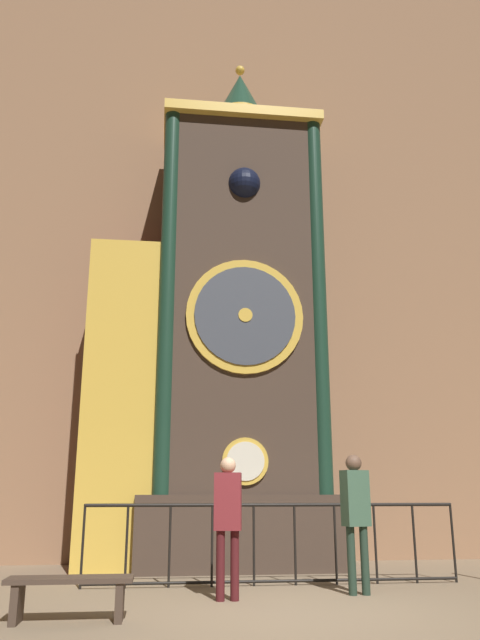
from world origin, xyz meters
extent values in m
plane|color=#847056|center=(0.00, 0.00, 0.00)|extent=(28.00, 28.00, 0.00)
cube|color=#936B4C|center=(0.00, 5.47, 7.84)|extent=(24.00, 0.30, 15.68)
cube|color=#423328|center=(-0.08, 4.24, 0.62)|extent=(3.66, 1.61, 1.25)
cube|color=#423328|center=(-0.08, 4.24, 4.96)|extent=(2.93, 1.40, 7.42)
cube|color=gold|center=(-0.08, 4.13, 8.57)|extent=(3.16, 1.54, 0.20)
cylinder|color=gold|center=(-0.08, 3.51, 1.80)|extent=(0.79, 0.05, 0.79)
cylinder|color=silver|center=(-0.08, 3.48, 1.80)|extent=(0.65, 0.03, 0.65)
cylinder|color=gold|center=(-0.08, 3.51, 4.37)|extent=(2.14, 0.07, 2.14)
cylinder|color=#3D424C|center=(-0.08, 3.46, 4.37)|extent=(1.84, 0.04, 1.84)
cylinder|color=gold|center=(-0.08, 3.44, 4.37)|extent=(0.26, 0.03, 0.26)
cube|color=black|center=(-0.08, 4.03, 7.04)|extent=(0.79, 0.42, 0.79)
sphere|color=black|center=(-0.08, 3.59, 7.04)|extent=(0.63, 0.63, 0.63)
cylinder|color=#193828|center=(-1.48, 3.63, 4.96)|extent=(0.31, 0.31, 7.42)
cylinder|color=#193828|center=(1.33, 3.63, 4.96)|extent=(0.31, 0.31, 7.42)
cylinder|color=gold|center=(-0.08, 4.24, 8.82)|extent=(1.00, 1.00, 0.30)
cone|color=#1C3D2C|center=(-0.08, 4.24, 9.47)|extent=(0.95, 0.95, 1.00)
sphere|color=gold|center=(-0.08, 4.24, 10.10)|extent=(0.20, 0.20, 0.20)
cube|color=maroon|center=(-2.23, 4.29, 2.89)|extent=(1.28, 1.19, 5.79)
cube|color=gold|center=(-2.23, 3.68, 2.89)|extent=(1.35, 0.06, 5.79)
cylinder|color=black|center=(-2.55, 2.24, 0.57)|extent=(0.04, 0.04, 1.13)
cylinder|color=black|center=(-1.95, 2.24, 0.57)|extent=(0.04, 0.04, 1.13)
cylinder|color=black|center=(-1.34, 2.24, 0.57)|extent=(0.04, 0.04, 1.13)
cylinder|color=black|center=(-0.73, 2.24, 0.57)|extent=(0.04, 0.04, 1.13)
cylinder|color=black|center=(-0.12, 2.24, 0.57)|extent=(0.04, 0.04, 1.13)
cylinder|color=black|center=(0.49, 2.24, 0.57)|extent=(0.04, 0.04, 1.13)
cylinder|color=black|center=(1.10, 2.24, 0.57)|extent=(0.04, 0.04, 1.13)
cylinder|color=black|center=(1.70, 2.24, 0.57)|extent=(0.04, 0.04, 1.13)
cylinder|color=black|center=(2.31, 2.24, 0.57)|extent=(0.04, 0.04, 1.13)
cylinder|color=black|center=(2.92, 2.24, 0.57)|extent=(0.04, 0.04, 1.13)
cylinder|color=black|center=(0.18, 2.24, 1.11)|extent=(5.48, 0.05, 0.05)
cylinder|color=black|center=(0.18, 2.24, 0.06)|extent=(5.48, 0.04, 0.04)
cylinder|color=#461518|center=(-0.72, 1.04, 0.41)|extent=(0.11, 0.11, 0.83)
cylinder|color=#461518|center=(-0.54, 1.04, 0.41)|extent=(0.11, 0.11, 0.83)
cube|color=maroon|center=(-0.63, 1.04, 1.18)|extent=(0.38, 0.28, 0.71)
sphere|color=tan|center=(-0.63, 1.04, 1.63)|extent=(0.21, 0.21, 0.21)
cylinder|color=#213427|center=(1.04, 1.27, 0.43)|extent=(0.11, 0.11, 0.85)
cylinder|color=#213427|center=(1.22, 1.27, 0.43)|extent=(0.11, 0.11, 0.85)
cube|color=#385642|center=(1.13, 1.27, 1.22)|extent=(0.38, 0.30, 0.73)
sphere|color=brown|center=(1.13, 1.27, 1.68)|extent=(0.22, 0.22, 0.22)
cube|color=#423328|center=(-2.40, -0.06, 0.41)|extent=(1.30, 0.40, 0.05)
cube|color=#423328|center=(-2.92, -0.06, 0.20)|extent=(0.08, 0.36, 0.39)
cube|color=#423328|center=(-1.88, -0.06, 0.20)|extent=(0.08, 0.36, 0.39)
camera|label=1|loc=(-1.49, -7.24, 1.31)|focal=35.00mm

